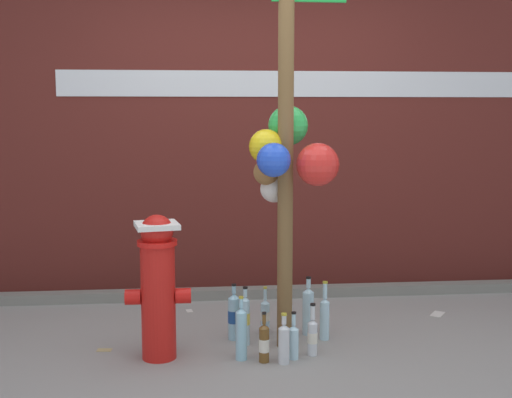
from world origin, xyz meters
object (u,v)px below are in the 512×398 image
at_px(fire_hydrant, 158,284).
at_px(bottle_8, 312,335).
at_px(bottle_10, 241,333).
at_px(bottle_5, 265,316).
at_px(bottle_0, 288,320).
at_px(bottle_7, 294,341).
at_px(bottle_3, 308,310).
at_px(memorial_post, 287,124).
at_px(bottle_2, 325,316).
at_px(bottle_6, 264,343).
at_px(bottle_9, 284,342).
at_px(bottle_4, 245,319).
at_px(bottle_1, 234,316).

relative_size(fire_hydrant, bottle_8, 2.70).
relative_size(bottle_8, bottle_10, 0.83).
bearing_deg(bottle_10, bottle_5, 66.79).
bearing_deg(bottle_0, bottle_7, -91.91).
bearing_deg(bottle_3, memorial_post, -132.82).
bearing_deg(bottle_2, fire_hydrant, -167.99).
distance_m(bottle_0, bottle_7, 0.30).
relative_size(memorial_post, bottle_5, 8.29).
bearing_deg(bottle_6, bottle_8, 15.19).
bearing_deg(bottle_0, bottle_9, -101.90).
distance_m(bottle_3, bottle_4, 0.46).
height_order(bottle_3, bottle_10, bottle_3).
height_order(bottle_0, bottle_5, bottle_0).
relative_size(bottle_0, bottle_8, 1.02).
bearing_deg(fire_hydrant, bottle_2, 12.01).
height_order(bottle_6, bottle_8, bottle_8).
bearing_deg(bottle_9, bottle_1, 121.12).
height_order(bottle_2, bottle_6, bottle_2).
bearing_deg(bottle_10, bottle_4, 80.28).
bearing_deg(bottle_2, bottle_5, 158.45).
height_order(bottle_1, bottle_8, bottle_1).
distance_m(bottle_4, bottle_9, 0.39).
bearing_deg(bottle_10, memorial_post, 35.98).
distance_m(bottle_7, bottle_9, 0.10).
xyz_separation_m(bottle_2, bottle_6, (-0.43, -0.35, -0.04)).
xyz_separation_m(bottle_8, bottle_9, (-0.19, -0.12, 0.00)).
distance_m(bottle_0, bottle_2, 0.24).
relative_size(memorial_post, bottle_10, 6.85).
bearing_deg(bottle_6, bottle_2, 38.99).
bearing_deg(bottle_6, bottle_1, 110.59).
bearing_deg(bottle_5, bottle_7, -75.39).
relative_size(memorial_post, bottle_7, 9.16).
bearing_deg(bottle_0, bottle_4, -173.83).
bearing_deg(bottle_0, fire_hydrant, -165.62).
distance_m(bottle_3, bottle_9, 0.54).
distance_m(bottle_2, bottle_10, 0.64).
bearing_deg(bottle_4, memorial_post, -8.29).
xyz_separation_m(memorial_post, bottle_7, (0.01, -0.23, -1.28)).
relative_size(bottle_4, bottle_5, 1.18).
relative_size(bottle_5, bottle_6, 1.06).
bearing_deg(fire_hydrant, bottle_3, 19.00).
bearing_deg(memorial_post, bottle_8, -53.04).
height_order(memorial_post, bottle_1, memorial_post).
distance_m(fire_hydrant, bottle_5, 0.84).
height_order(bottle_3, bottle_8, bottle_3).
bearing_deg(bottle_2, bottle_7, -128.46).
distance_m(bottle_1, bottle_7, 0.50).
relative_size(bottle_1, bottle_9, 1.21).
distance_m(bottle_2, bottle_6, 0.56).
distance_m(bottle_9, bottle_10, 0.26).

